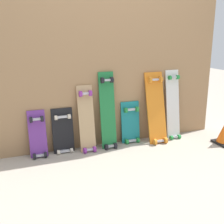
{
  "coord_description": "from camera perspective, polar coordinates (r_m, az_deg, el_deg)",
  "views": [
    {
      "loc": [
        -1.12,
        -2.94,
        1.27
      ],
      "look_at": [
        0.0,
        -0.07,
        0.41
      ],
      "focal_mm": 46.57,
      "sensor_mm": 36.0,
      "label": 1
    }
  ],
  "objects": [
    {
      "name": "skateboard_white",
      "position": [
        3.6,
        11.87,
        0.88
      ],
      "size": [
        0.17,
        0.2,
        0.9
      ],
      "color": "silver",
      "rests_on": "ground"
    },
    {
      "name": "skateboard_natural",
      "position": [
        3.16,
        -4.98,
        -1.9
      ],
      "size": [
        0.17,
        0.21,
        0.78
      ],
      "color": "tan",
      "rests_on": "ground"
    },
    {
      "name": "skateboard_teal",
      "position": [
        3.42,
        3.69,
        -2.55
      ],
      "size": [
        0.23,
        0.13,
        0.55
      ],
      "color": "#197A7F",
      "rests_on": "ground"
    },
    {
      "name": "skateboard_purple",
      "position": [
        3.12,
        -14.34,
        -4.81
      ],
      "size": [
        0.18,
        0.17,
        0.55
      ],
      "color": "#6B338C",
      "rests_on": "ground"
    },
    {
      "name": "skateboard_black",
      "position": [
        3.18,
        -9.57,
        -4.23
      ],
      "size": [
        0.23,
        0.13,
        0.55
      ],
      "color": "black",
      "rests_on": "ground"
    },
    {
      "name": "skateboard_orange",
      "position": [
        3.44,
        8.69,
        0.29
      ],
      "size": [
        0.23,
        0.28,
        0.88
      ],
      "color": "orange",
      "rests_on": "ground"
    },
    {
      "name": "skateboard_green",
      "position": [
        3.22,
        -0.81,
        -0.28
      ],
      "size": [
        0.17,
        0.21,
        0.91
      ],
      "color": "#1E7238",
      "rests_on": "ground"
    },
    {
      "name": "plywood_wall_panel",
      "position": [
        3.23,
        -0.92,
        9.83
      ],
      "size": [
        2.77,
        0.04,
        1.9
      ],
      "primitive_type": "cube",
      "color": "#99724C",
      "rests_on": "ground"
    },
    {
      "name": "ground_plane",
      "position": [
        3.39,
        -0.43,
        -6.44
      ],
      "size": [
        12.0,
        12.0,
        0.0
      ],
      "primitive_type": "plane",
      "color": "#A89E8E"
    }
  ]
}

